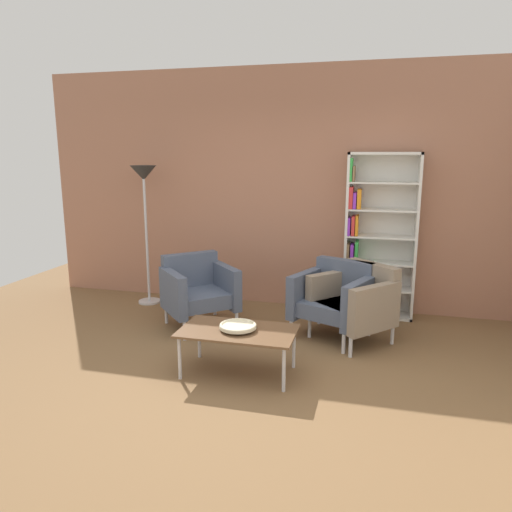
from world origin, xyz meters
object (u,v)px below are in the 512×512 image
object	(u,v)px
bookshelf_tall	(375,237)
coffee_table_low	(238,333)
decorative_bowl	(238,326)
armchair_near_window	(356,301)
armchair_by_bookshelf	(334,298)
floor_lamp_torchiere	(144,189)
armchair_spare_guest	(198,289)

from	to	relation	value
bookshelf_tall	coffee_table_low	distance (m)	2.27
bookshelf_tall	decorative_bowl	bearing A→B (deg)	-119.80
bookshelf_tall	armchair_near_window	bearing A→B (deg)	-99.72
decorative_bowl	armchair_by_bookshelf	distance (m)	1.31
decorative_bowl	armchair_near_window	world-z (taller)	armchair_near_window
bookshelf_tall	armchair_near_window	xyz separation A→B (m)	(-0.15, -0.85, -0.52)
decorative_bowl	floor_lamp_torchiere	size ratio (longest dim) A/B	0.18
decorative_bowl	armchair_near_window	bearing A→B (deg)	48.02
coffee_table_low	floor_lamp_torchiere	xyz separation A→B (m)	(-1.69, 1.67, 1.08)
bookshelf_tall	floor_lamp_torchiere	xyz separation A→B (m)	(-2.78, -0.23, 0.51)
coffee_table_low	bookshelf_tall	bearing A→B (deg)	60.20
decorative_bowl	floor_lamp_torchiere	bearing A→B (deg)	135.37
armchair_by_bookshelf	floor_lamp_torchiere	world-z (taller)	floor_lamp_torchiere
coffee_table_low	armchair_spare_guest	distance (m)	1.31
decorative_bowl	armchair_near_window	xyz separation A→B (m)	(0.94, 1.05, -0.02)
coffee_table_low	armchair_spare_guest	size ratio (longest dim) A/B	1.05
bookshelf_tall	armchair_spare_guest	size ratio (longest dim) A/B	2.00
armchair_by_bookshelf	floor_lamp_torchiere	size ratio (longest dim) A/B	0.52
bookshelf_tall	armchair_by_bookshelf	bearing A→B (deg)	-114.78
coffee_table_low	floor_lamp_torchiere	size ratio (longest dim) A/B	0.57
armchair_spare_guest	bookshelf_tall	bearing A→B (deg)	-18.80
armchair_near_window	floor_lamp_torchiere	xyz separation A→B (m)	(-2.64, 0.62, 1.03)
coffee_table_low	armchair_near_window	xyz separation A→B (m)	(0.94, 1.05, 0.05)
coffee_table_low	armchair_spare_guest	world-z (taller)	armchair_spare_guest
coffee_table_low	floor_lamp_torchiere	bearing A→B (deg)	135.37
coffee_table_low	floor_lamp_torchiere	world-z (taller)	floor_lamp_torchiere
floor_lamp_torchiere	armchair_by_bookshelf	bearing A→B (deg)	-13.33
coffee_table_low	decorative_bowl	bearing A→B (deg)	180.00
coffee_table_low	armchair_near_window	distance (m)	1.41
decorative_bowl	armchair_spare_guest	xyz separation A→B (m)	(-0.78, 1.05, -0.02)
armchair_by_bookshelf	armchair_near_window	distance (m)	0.23
coffee_table_low	decorative_bowl	xyz separation A→B (m)	(-0.00, 0.00, 0.07)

